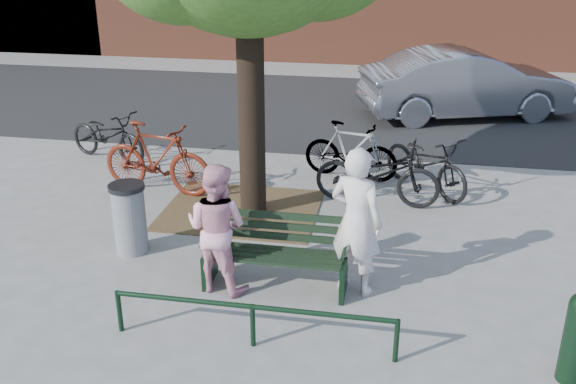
% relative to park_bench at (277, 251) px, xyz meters
% --- Properties ---
extents(ground, '(90.00, 90.00, 0.00)m').
position_rel_park_bench_xyz_m(ground, '(0.00, -0.08, -0.48)').
color(ground, gray).
rests_on(ground, ground).
extents(dirt_pit, '(2.40, 2.00, 0.02)m').
position_rel_park_bench_xyz_m(dirt_pit, '(-1.00, 2.12, -0.47)').
color(dirt_pit, brown).
rests_on(dirt_pit, ground).
extents(road, '(40.00, 7.00, 0.01)m').
position_rel_park_bench_xyz_m(road, '(0.00, 8.42, -0.47)').
color(road, black).
rests_on(road, ground).
extents(park_bench, '(1.74, 0.54, 0.97)m').
position_rel_park_bench_xyz_m(park_bench, '(0.00, 0.00, 0.00)').
color(park_bench, black).
rests_on(park_bench, ground).
extents(guard_railing, '(3.06, 0.06, 0.51)m').
position_rel_park_bench_xyz_m(guard_railing, '(0.00, -1.28, -0.08)').
color(guard_railing, black).
rests_on(guard_railing, ground).
extents(person_left, '(0.79, 0.66, 1.84)m').
position_rel_park_bench_xyz_m(person_left, '(0.95, 0.07, 0.44)').
color(person_left, beige).
rests_on(person_left, ground).
extents(person_right, '(0.91, 0.78, 1.63)m').
position_rel_park_bench_xyz_m(person_right, '(-0.69, -0.18, 0.33)').
color(person_right, pink).
rests_on(person_right, ground).
extents(litter_bin, '(0.48, 0.48, 0.99)m').
position_rel_park_bench_xyz_m(litter_bin, '(-2.14, 0.52, 0.02)').
color(litter_bin, gray).
rests_on(litter_bin, ground).
extents(bicycle_a, '(1.96, 1.28, 0.97)m').
position_rel_park_bench_xyz_m(bicycle_a, '(-4.07, 3.97, 0.01)').
color(bicycle_a, black).
rests_on(bicycle_a, ground).
extents(bicycle_b, '(2.07, 0.91, 1.20)m').
position_rel_park_bench_xyz_m(bicycle_b, '(-2.55, 2.62, 0.12)').
color(bicycle_b, '#50170B').
rests_on(bicycle_b, ground).
extents(bicycle_c, '(2.04, 0.88, 1.04)m').
position_rel_park_bench_xyz_m(bicycle_c, '(1.07, 2.79, 0.04)').
color(bicycle_c, black).
rests_on(bicycle_c, ground).
extents(bicycle_d, '(1.76, 0.84, 1.02)m').
position_rel_park_bench_xyz_m(bicycle_d, '(0.55, 3.85, 0.03)').
color(bicycle_d, gray).
rests_on(bicycle_d, ground).
extents(bicycle_e, '(1.78, 1.86, 1.00)m').
position_rel_park_bench_xyz_m(bicycle_e, '(1.84, 3.50, 0.02)').
color(bicycle_e, black).
rests_on(bicycle_e, ground).
extents(parked_car, '(5.07, 3.14, 1.58)m').
position_rel_park_bench_xyz_m(parked_car, '(2.79, 8.28, 0.31)').
color(parked_car, slate).
rests_on(parked_car, ground).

